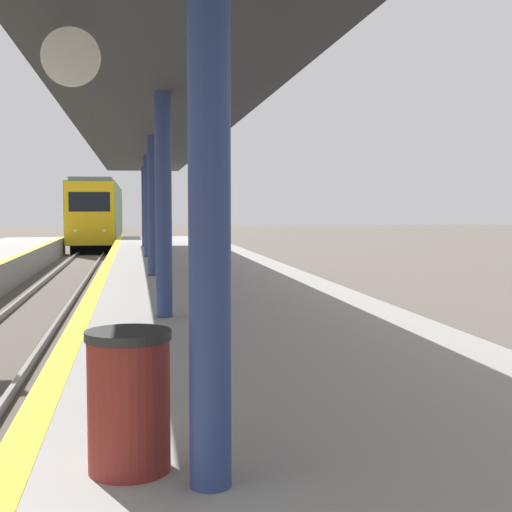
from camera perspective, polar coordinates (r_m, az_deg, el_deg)
The scene contains 3 objects.
train at distance 52.68m, azimuth -12.41°, elevation 3.34°, with size 2.85×23.23×4.46m.
station_canopy at distance 18.23m, azimuth -8.35°, elevation 9.51°, with size 3.42×34.60×3.70m.
trash_bin at distance 4.82m, azimuth -10.13°, elevation -11.30°, with size 0.56×0.56×0.93m.
Camera 1 is at (2.49, -2.63, 2.72)m, focal length 50.00 mm.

